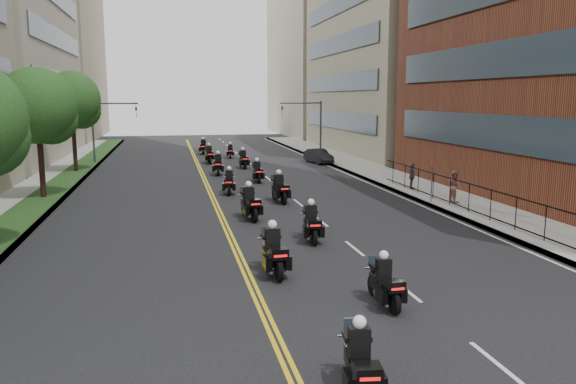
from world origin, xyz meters
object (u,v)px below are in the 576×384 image
at_px(motorcycle_6, 229,183).
at_px(pedestrian_c, 412,176).
at_px(motorcycle_7, 257,173).
at_px(motorcycle_10, 209,155).
at_px(motorcycle_5, 279,189).
at_px(motorcycle_1, 385,284).
at_px(pedestrian_b, 455,186).
at_px(motorcycle_9, 243,160).
at_px(motorcycle_2, 274,253).
at_px(parked_sedan, 318,156).
at_px(motorcycle_3, 311,225).
at_px(motorcycle_8, 218,165).
at_px(motorcycle_12, 203,147).
at_px(motorcycle_4, 250,204).
at_px(motorcycle_11, 230,152).
at_px(motorcycle_0, 360,365).

xyz_separation_m(motorcycle_6, pedestrian_c, (11.52, -1.50, 0.30)).
relative_size(motorcycle_7, motorcycle_10, 0.92).
height_order(motorcycle_5, motorcycle_6, motorcycle_5).
relative_size(motorcycle_1, pedestrian_b, 1.23).
bearing_deg(motorcycle_9, motorcycle_5, -92.90).
distance_m(motorcycle_2, motorcycle_6, 16.41).
bearing_deg(motorcycle_2, parked_sedan, 70.02).
bearing_deg(motorcycle_7, motorcycle_6, -118.94).
xyz_separation_m(motorcycle_1, motorcycle_3, (-0.23, 7.61, 0.07)).
bearing_deg(motorcycle_8, motorcycle_12, 96.79).
relative_size(motorcycle_9, pedestrian_b, 1.36).
bearing_deg(motorcycle_9, motorcycle_10, 119.12).
height_order(motorcycle_4, motorcycle_11, motorcycle_4).
xyz_separation_m(motorcycle_2, motorcycle_8, (0.33, 25.30, 0.00)).
bearing_deg(motorcycle_3, motorcycle_5, 92.60).
bearing_deg(motorcycle_4, pedestrian_c, 20.52).
distance_m(motorcycle_0, motorcycle_3, 12.33).
bearing_deg(parked_sedan, motorcycle_7, -134.60).
bearing_deg(motorcycle_0, motorcycle_12, 97.74).
bearing_deg(pedestrian_b, motorcycle_4, 89.81).
xyz_separation_m(motorcycle_7, motorcycle_12, (-2.52, 20.75, 0.03)).
bearing_deg(pedestrian_c, motorcycle_5, 113.29).
relative_size(motorcycle_0, motorcycle_10, 0.88).
distance_m(motorcycle_7, pedestrian_b, 14.28).
height_order(motorcycle_11, parked_sedan, motorcycle_11).
height_order(motorcycle_11, pedestrian_c, pedestrian_c).
bearing_deg(motorcycle_6, pedestrian_c, 0.49).
distance_m(motorcycle_2, motorcycle_12, 41.64).
distance_m(motorcycle_6, motorcycle_7, 5.11).
bearing_deg(motorcycle_1, motorcycle_9, 88.25).
xyz_separation_m(motorcycle_7, pedestrian_b, (9.47, -10.68, 0.36)).
relative_size(motorcycle_6, motorcycle_9, 0.97).
height_order(motorcycle_0, pedestrian_c, pedestrian_c).
bearing_deg(motorcycle_6, motorcycle_3, -72.32).
distance_m(motorcycle_3, motorcycle_11, 33.25).
distance_m(motorcycle_6, motorcycle_8, 8.89).
height_order(motorcycle_8, parked_sedan, motorcycle_8).
bearing_deg(pedestrian_c, motorcycle_1, 164.83).
height_order(motorcycle_1, motorcycle_4, motorcycle_4).
xyz_separation_m(motorcycle_4, pedestrian_c, (11.32, 6.09, 0.23)).
xyz_separation_m(motorcycle_2, motorcycle_3, (2.37, 4.07, -0.03)).
height_order(motorcycle_3, motorcycle_10, motorcycle_10).
relative_size(motorcycle_5, motorcycle_8, 1.00).
distance_m(motorcycle_12, pedestrian_c, 29.13).
bearing_deg(pedestrian_b, motorcycle_5, 66.61).
height_order(motorcycle_2, motorcycle_12, motorcycle_2).
bearing_deg(motorcycle_4, motorcycle_7, 71.65).
relative_size(motorcycle_6, parked_sedan, 0.59).
bearing_deg(motorcycle_0, motorcycle_10, 97.77).
relative_size(parked_sedan, pedestrian_c, 2.38).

